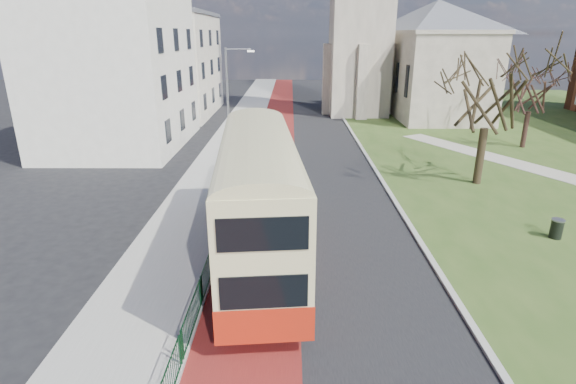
{
  "coord_description": "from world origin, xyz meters",
  "views": [
    {
      "loc": [
        0.16,
        -15.66,
        9.06
      ],
      "look_at": [
        0.05,
        4.3,
        2.0
      ],
      "focal_mm": 28.0,
      "sensor_mm": 36.0,
      "label": 1
    }
  ],
  "objects_px": {
    "streetlamp": "(230,97)",
    "winter_tree_far": "(534,82)",
    "litter_bin": "(557,229)",
    "winter_tree_near": "(491,82)",
    "bus": "(259,193)"
  },
  "relations": [
    {
      "from": "bus",
      "to": "litter_bin",
      "type": "height_order",
      "value": "bus"
    },
    {
      "from": "streetlamp",
      "to": "winter_tree_far",
      "type": "relative_size",
      "value": 1.04
    },
    {
      "from": "winter_tree_near",
      "to": "litter_bin",
      "type": "height_order",
      "value": "winter_tree_near"
    },
    {
      "from": "streetlamp",
      "to": "litter_bin",
      "type": "bearing_deg",
      "value": -40.69
    },
    {
      "from": "streetlamp",
      "to": "winter_tree_far",
      "type": "distance_m",
      "value": 24.26
    },
    {
      "from": "bus",
      "to": "litter_bin",
      "type": "distance_m",
      "value": 14.04
    },
    {
      "from": "winter_tree_near",
      "to": "litter_bin",
      "type": "bearing_deg",
      "value": -86.63
    },
    {
      "from": "streetlamp",
      "to": "winter_tree_far",
      "type": "height_order",
      "value": "streetlamp"
    },
    {
      "from": "bus",
      "to": "winter_tree_near",
      "type": "relative_size",
      "value": 1.4
    },
    {
      "from": "winter_tree_far",
      "to": "litter_bin",
      "type": "bearing_deg",
      "value": -111.81
    },
    {
      "from": "winter_tree_near",
      "to": "litter_bin",
      "type": "distance_m",
      "value": 10.04
    },
    {
      "from": "litter_bin",
      "to": "winter_tree_near",
      "type": "bearing_deg",
      "value": 93.37
    },
    {
      "from": "streetlamp",
      "to": "winter_tree_far",
      "type": "bearing_deg",
      "value": 7.85
    },
    {
      "from": "bus",
      "to": "winter_tree_near",
      "type": "distance_m",
      "value": 17.05
    },
    {
      "from": "winter_tree_near",
      "to": "winter_tree_far",
      "type": "height_order",
      "value": "winter_tree_near"
    }
  ]
}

